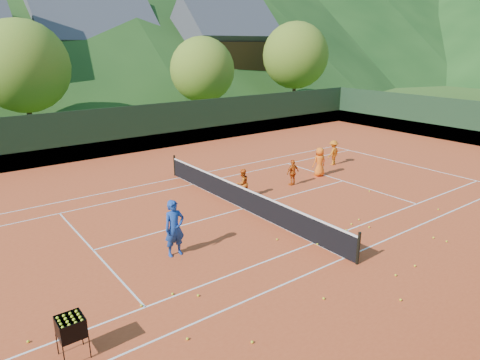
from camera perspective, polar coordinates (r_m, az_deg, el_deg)
ground at (r=18.19m, az=0.42°, el=-3.89°), size 400.00×400.00×0.00m
clay_court at (r=18.19m, az=0.42°, el=-3.86°), size 40.00×24.00×0.02m
coach at (r=14.14m, az=-8.73°, el=-6.37°), size 0.71×0.48×1.91m
student_a at (r=19.24m, az=0.32°, el=-0.46°), size 0.71×0.58×1.35m
student_b at (r=21.15m, az=7.04°, el=1.00°), size 0.76×0.33×1.29m
student_c at (r=22.81m, az=10.56°, el=2.40°), size 0.82×0.61×1.53m
student_d at (r=25.14m, az=12.32°, el=3.58°), size 1.00×0.68×1.43m
tennis_ball_0 at (r=17.14m, az=14.64°, el=-5.71°), size 0.07×0.07×0.07m
tennis_ball_1 at (r=12.14m, az=-13.02°, el=-15.99°), size 0.07×0.07×0.07m
tennis_ball_2 at (r=10.84m, az=-7.03°, el=-20.27°), size 0.07×0.07×0.07m
tennis_ball_4 at (r=12.84m, az=20.63°, el=-14.73°), size 0.07×0.07×0.07m
tennis_ball_6 at (r=12.30m, az=-5.61°, el=-15.08°), size 0.07×0.07×0.07m
tennis_ball_8 at (r=16.62m, az=12.36°, el=-6.29°), size 0.07×0.07×0.07m
tennis_ball_9 at (r=12.46m, az=-9.00°, el=-14.76°), size 0.07×0.07×0.07m
tennis_ball_10 at (r=15.26m, az=11.44°, el=-8.48°), size 0.07×0.07×0.07m
tennis_ball_12 at (r=10.68m, az=1.63°, el=-20.79°), size 0.07×0.07×0.07m
tennis_ball_13 at (r=15.25m, az=10.27°, el=-8.42°), size 0.07×0.07×0.07m
tennis_ball_14 at (r=17.64m, az=15.58°, el=-5.10°), size 0.07×0.07×0.07m
tennis_ball_15 at (r=13.99m, az=20.05°, el=-11.84°), size 0.07×0.07×0.07m
tennis_ball_16 at (r=14.74m, az=22.29°, el=-10.54°), size 0.07×0.07×0.07m
tennis_ball_17 at (r=11.79m, az=-26.41°, el=-18.72°), size 0.07×0.07×0.07m
tennis_ball_18 at (r=12.34m, az=11.10°, el=-15.24°), size 0.07×0.07×0.07m
tennis_ball_19 at (r=21.10m, az=16.87°, el=-1.43°), size 0.07×0.07×0.07m
tennis_ball_20 at (r=16.57m, az=13.96°, el=-6.49°), size 0.07×0.07×0.07m
tennis_ball_21 at (r=16.87m, az=25.84°, el=-7.38°), size 0.07×0.07×0.07m
tennis_ball_22 at (r=15.42m, az=4.96°, el=-7.89°), size 0.07×0.07×0.07m
tennis_ball_24 at (r=16.98m, az=24.39°, el=-7.02°), size 0.07×0.07×0.07m
tennis_ball_25 at (r=17.08m, az=4.43°, el=-5.24°), size 0.07×0.07×0.07m
tennis_ball_26 at (r=17.05m, az=16.84°, el=-6.03°), size 0.07×0.07×0.07m
tennis_ball_27 at (r=19.85m, az=24.92°, el=-3.57°), size 0.07×0.07×0.07m
court_lines at (r=18.19m, az=0.42°, el=-3.82°), size 23.83×11.03×0.00m
tennis_net at (r=18.01m, az=0.43°, el=-2.35°), size 0.10×12.07×1.10m
perimeter_fence at (r=17.77m, az=0.43°, el=-0.08°), size 40.40×24.24×3.00m
ball_hopper at (r=10.58m, az=-21.62°, el=-17.84°), size 0.57×0.57×1.00m
chalet_mid at (r=50.19m, az=-18.57°, el=14.90°), size 12.65×8.82×11.45m
chalet_right at (r=52.97m, az=-2.08°, el=16.16°), size 11.50×8.82×11.91m
tree_b at (r=34.07m, az=-27.02°, el=13.34°), size 6.40×6.40×8.40m
tree_c at (r=38.31m, az=-5.03°, el=14.44°), size 5.60×5.60×7.35m
tree_d at (r=46.48m, az=7.40°, el=16.14°), size 6.80×6.80×8.93m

